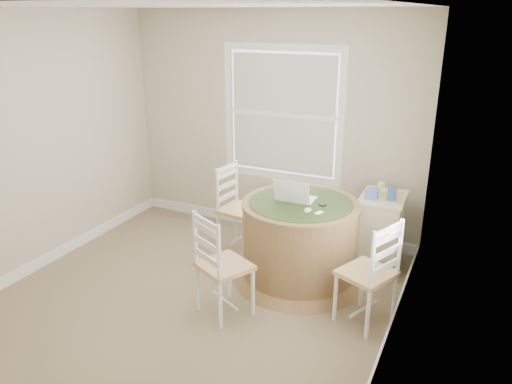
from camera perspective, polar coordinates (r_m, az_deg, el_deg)
The scene contains 14 objects.
room at distance 4.38m, azimuth -4.78°, elevation 3.19°, with size 3.64×3.64×2.64m.
round_table at distance 4.97m, azimuth 5.02°, elevation -5.25°, with size 1.33×1.33×0.83m.
chair_left at distance 5.58m, azimuth -1.83°, elevation -1.99°, with size 0.42×0.40×0.95m, color white, non-canonical shape.
chair_near at distance 4.40m, azimuth -3.64°, elevation -8.36°, with size 0.42×0.40×0.95m, color white, non-canonical shape.
chair_right at distance 4.37m, azimuth 12.54°, elevation -8.99°, with size 0.42×0.40×0.95m, color white, non-canonical shape.
laptop at distance 4.85m, azimuth 4.48°, elevation -0.59°, with size 0.37×0.33×0.25m.
mouse at distance 4.61m, azimuth 5.93°, elevation -2.07°, with size 0.07×0.10×0.04m, color white.
phone at distance 4.58m, azimuth 7.21°, elevation -2.44°, with size 0.04×0.09×0.02m, color #B7BABF.
keys at distance 4.75m, azimuth 7.62°, elevation -1.54°, with size 0.06×0.05×0.03m, color black.
corner_chest at distance 5.36m, azimuth 13.97°, elevation -4.43°, with size 0.46×0.61×0.79m.
tissue_box at distance 5.11m, azimuth 13.07°, elevation -0.19°, with size 0.12×0.12×0.10m, color #5669C4.
box_yellow at distance 5.23m, azimuth 14.82°, elevation -0.13°, with size 0.15×0.10×0.06m, color #EDEC53.
box_blue at distance 5.12m, azimuth 15.28°, elevation -0.26°, with size 0.08×0.08×0.12m, color #304E92.
cup_cream at distance 5.37m, azimuth 14.13°, elevation 0.62°, with size 0.07×0.07×0.09m, color beige.
Camera 1 is at (2.27, -3.47, 2.55)m, focal length 35.00 mm.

